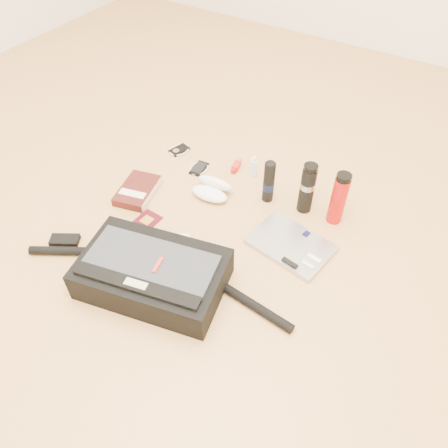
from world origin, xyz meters
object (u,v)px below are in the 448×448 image
at_px(book, 138,191).
at_px(thermos_black, 307,188).
at_px(thermos_red, 339,199).
at_px(laptop, 291,245).
at_px(messenger_bag, 152,273).

xyz_separation_m(book, thermos_black, (0.64, 0.29, 0.10)).
bearing_deg(thermos_black, book, -155.74).
height_order(book, thermos_red, thermos_red).
distance_m(laptop, book, 0.69).
relative_size(laptop, thermos_red, 1.41).
height_order(laptop, thermos_black, thermos_black).
bearing_deg(thermos_black, laptop, -78.11).
distance_m(laptop, thermos_black, 0.24).
distance_m(messenger_bag, thermos_red, 0.76).
bearing_deg(laptop, messenger_bag, -119.71).
bearing_deg(laptop, thermos_red, 78.63).
bearing_deg(book, laptop, -7.62).
height_order(messenger_bag, thermos_red, thermos_red).
relative_size(messenger_bag, thermos_black, 4.35).
bearing_deg(messenger_bag, laptop, 38.80).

